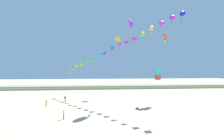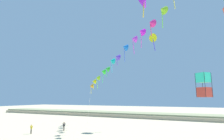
# 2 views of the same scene
# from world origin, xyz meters

# --- Properties ---
(ground_plane) EXTENTS (240.00, 240.00, 0.00)m
(ground_plane) POSITION_xyz_m (0.00, 0.00, 0.00)
(ground_plane) COLOR #C1B28E
(dune_ridge) EXTENTS (120.00, 9.23, 1.34)m
(dune_ridge) POSITION_xyz_m (0.00, 44.86, 0.67)
(dune_ridge) COLOR tan
(dune_ridge) RESTS_ON ground
(person_near_left) EXTENTS (0.21, 0.55, 1.57)m
(person_near_left) POSITION_xyz_m (-7.61, 2.76, 0.91)
(person_near_left) COLOR #474C56
(person_near_left) RESTS_ON ground
(person_near_right) EXTENTS (0.53, 0.21, 1.51)m
(person_near_right) POSITION_xyz_m (-13.48, 12.17, 0.88)
(person_near_right) COLOR #726656
(person_near_right) RESTS_ON ground
(person_mid_center) EXTENTS (0.38, 0.49, 1.57)m
(person_mid_center) POSITION_xyz_m (-10.28, 16.39, 0.91)
(person_mid_center) COLOR #726656
(person_mid_center) RESTS_ON ground
(kite_banner_string) EXTENTS (26.99, 20.58, 20.20)m
(kite_banner_string) POSITION_xyz_m (2.28, 15.83, 14.17)
(kite_banner_string) COLOR orange
(large_kite_low_lead) EXTENTS (2.06, 1.64, 3.75)m
(large_kite_low_lead) POSITION_xyz_m (4.47, 25.67, 18.14)
(large_kite_low_lead) COLOR #D0D813
(large_kite_mid_trail) EXTENTS (1.60, 1.60, 2.62)m
(large_kite_mid_trail) POSITION_xyz_m (12.09, 11.76, 7.16)
(large_kite_mid_trail) COLOR #C73B2D
(large_kite_high_solo) EXTENTS (2.22, 3.04, 4.30)m
(large_kite_high_solo) POSITION_xyz_m (5.78, 11.88, 19.17)
(large_kite_high_solo) COLOR #A021D6
(large_kite_outer_drift) EXTENTS (1.68, 1.71, 2.61)m
(large_kite_outer_drift) POSITION_xyz_m (15.90, 15.99, 16.69)
(large_kite_outer_drift) COLOR #EB5132
(beach_cooler) EXTENTS (0.58, 0.41, 0.46)m
(beach_cooler) POSITION_xyz_m (6.09, 7.95, 0.21)
(beach_cooler) COLOR blue
(beach_cooler) RESTS_ON ground
(beach_ball) EXTENTS (0.36, 0.36, 0.36)m
(beach_ball) POSITION_xyz_m (-3.49, 4.10, 0.18)
(beach_ball) COLOR blue
(beach_ball) RESTS_ON ground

